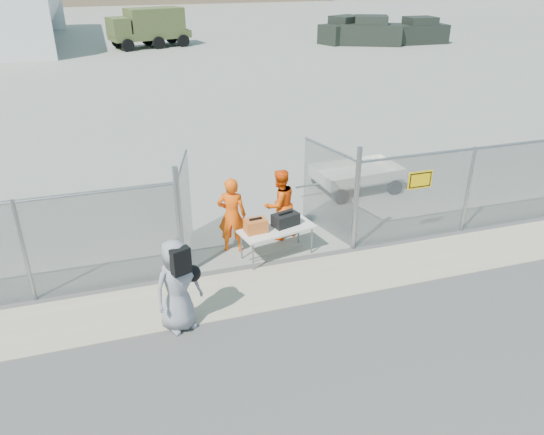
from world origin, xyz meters
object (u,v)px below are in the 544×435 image
object	(u,v)px
security_worker_left	(232,215)
utility_trailer	(356,178)
security_worker_right	(280,205)
visitor	(177,285)
folding_table	(277,242)

from	to	relation	value
security_worker_left	utility_trailer	distance (m)	4.95
security_worker_right	visitor	bearing A→B (deg)	25.43
utility_trailer	visitor	bearing A→B (deg)	-145.22
folding_table	utility_trailer	world-z (taller)	utility_trailer
folding_table	security_worker_right	size ratio (longest dim) A/B	0.97
security_worker_left	visitor	bearing A→B (deg)	78.75
folding_table	security_worker_right	bearing A→B (deg)	56.20
folding_table	security_worker_right	xyz separation A→B (m)	(0.35, 0.87, 0.52)
security_worker_left	security_worker_right	xyz separation A→B (m)	(1.24, 0.28, -0.03)
folding_table	visitor	xyz separation A→B (m)	(-2.50, -1.91, 0.54)
security_worker_left	folding_table	bearing A→B (deg)	168.23
security_worker_right	utility_trailer	world-z (taller)	security_worker_right
folding_table	security_worker_right	world-z (taller)	security_worker_right
security_worker_left	utility_trailer	bearing A→B (deg)	-129.46
folding_table	security_worker_left	size ratio (longest dim) A/B	0.94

